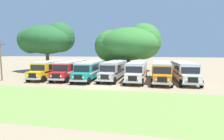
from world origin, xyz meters
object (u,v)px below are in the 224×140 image
parked_bus_slot_3 (114,69)px  broad_shade_tree (130,44)px  utility_pole (1,59)px  parked_bus_slot_2 (91,69)px  parked_bus_slot_6 (184,71)px  parked_bus_slot_5 (161,70)px  parked_bus_slot_1 (72,68)px  parked_bus_slot_4 (137,70)px  parked_bus_slot_0 (52,68)px  secondary_tree (49,39)px

parked_bus_slot_3 → broad_shade_tree: size_ratio=0.77×
broad_shade_tree → utility_pole: (-17.89, -16.23, -2.69)m
parked_bus_slot_2 → broad_shade_tree: 13.70m
parked_bus_slot_6 → parked_bus_slot_5: bearing=-81.5°
utility_pole → parked_bus_slot_1: bearing=26.9°
parked_bus_slot_3 → parked_bus_slot_5: same height
parked_bus_slot_4 → parked_bus_slot_2: bearing=-84.8°
parked_bus_slot_0 → parked_bus_slot_5: (18.04, -0.16, 0.00)m
parked_bus_slot_0 → parked_bus_slot_4: 14.45m
parked_bus_slot_0 → parked_bus_slot_1: 3.52m
parked_bus_slot_4 → parked_bus_slot_3: bearing=-95.3°
parked_bus_slot_0 → parked_bus_slot_6: bearing=88.4°
parked_bus_slot_1 → utility_pole: size_ratio=1.80×
broad_shade_tree → utility_pole: size_ratio=2.33×
parked_bus_slot_3 → broad_shade_tree: 11.99m
parked_bus_slot_1 → parked_bus_slot_6: 17.80m
secondary_tree → utility_pole: size_ratio=1.92×
broad_shade_tree → secondary_tree: bearing=-168.2°
parked_bus_slot_4 → parked_bus_slot_5: same height
parked_bus_slot_0 → parked_bus_slot_6: (21.31, 0.33, 0.00)m
parked_bus_slot_0 → broad_shade_tree: size_ratio=0.77×
parked_bus_slot_1 → secondary_tree: (-8.67, 7.91, 5.44)m
parked_bus_slot_2 → secondary_tree: secondary_tree is taller
broad_shade_tree → parked_bus_slot_1: bearing=-126.8°
parked_bus_slot_1 → broad_shade_tree: (8.60, 11.50, 4.37)m
parked_bus_slot_2 → parked_bus_slot_6: (14.31, 0.59, 0.00)m
parked_bus_slot_2 → parked_bus_slot_3: 3.85m
parked_bus_slot_5 → parked_bus_slot_6: (3.27, 0.49, 0.00)m
parked_bus_slot_0 → utility_pole: bearing=-54.3°
parked_bus_slot_1 → parked_bus_slot_2: bearing=80.7°
parked_bus_slot_0 → parked_bus_slot_1: bearing=90.3°
parked_bus_slot_2 → utility_pole: 13.59m
parked_bus_slot_2 → parked_bus_slot_5: (11.04, 0.10, 0.00)m
parked_bus_slot_6 → broad_shade_tree: size_ratio=0.77×
parked_bus_slot_2 → parked_bus_slot_4: 7.45m
parked_bus_slot_0 → parked_bus_slot_6: same height
secondary_tree → parked_bus_slot_1: bearing=-42.4°
parked_bus_slot_2 → secondary_tree: bearing=-125.7°
parked_bus_slot_0 → parked_bus_slot_4: same height
parked_bus_slot_0 → parked_bus_slot_1: size_ratio=1.00×
parked_bus_slot_3 → broad_shade_tree: broad_shade_tree is taller
parked_bus_slot_3 → secondary_tree: (-15.91, 7.48, 5.44)m
parked_bus_slot_5 → broad_shade_tree: (-5.93, 11.83, 4.37)m
parked_bus_slot_0 → broad_shade_tree: (12.11, 11.68, 4.37)m
parked_bus_slot_2 → parked_bus_slot_5: size_ratio=1.00×
parked_bus_slot_4 → parked_bus_slot_0: bearing=-87.1°
parked_bus_slot_2 → broad_shade_tree: size_ratio=0.77×
parked_bus_slot_5 → parked_bus_slot_3: bearing=-93.0°
parked_bus_slot_1 → secondary_tree: size_ratio=0.94×
parked_bus_slot_0 → parked_bus_slot_5: same height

